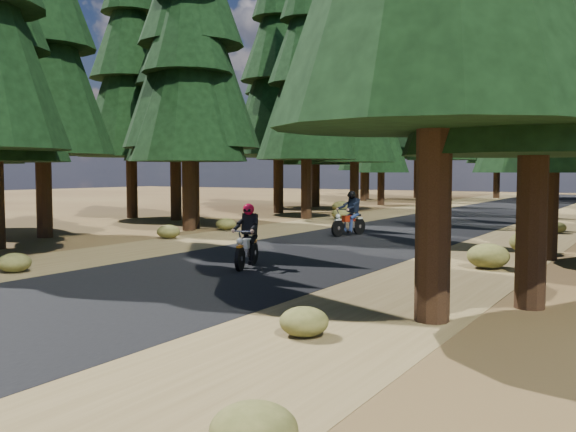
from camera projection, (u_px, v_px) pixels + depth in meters
The scene contains 8 objects.
ground at pixel (257, 264), 15.86m from camera, with size 120.00×120.00×0.00m, color #422B17.
road at pixel (345, 244), 20.14m from camera, with size 6.00×100.00×0.01m, color black.
shoulder_l at pixel (227, 236), 22.49m from camera, with size 3.20×100.00×0.01m, color brown.
shoulder_r at pixel (495, 254), 17.79m from camera, with size 3.20×100.00×0.01m, color brown.
pine_forest at pixel (480, 64), 33.35m from camera, with size 34.59×55.08×16.32m.
understory_shrubs at pixel (430, 228), 22.87m from camera, with size 15.04×30.49×0.68m.
rider_lead at pixel (247, 247), 15.13m from camera, with size 1.00×1.77×1.52m.
rider_follow at pixel (349, 221), 22.71m from camera, with size 0.98×1.85×1.58m.
Camera 1 is at (8.72, -13.12, 2.29)m, focal length 40.00 mm.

